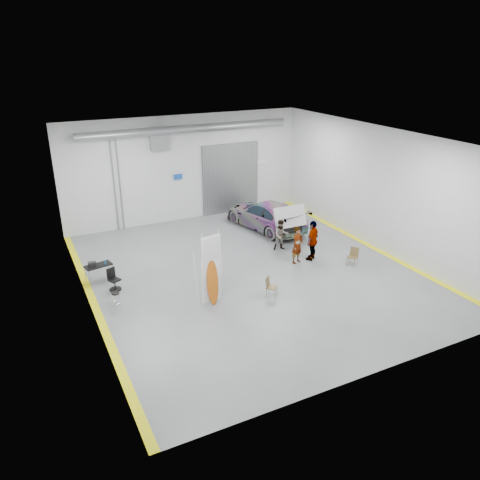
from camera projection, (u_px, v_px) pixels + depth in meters
name	position (u px, v px, depth m)	size (l,w,h in m)	color
ground	(250.00, 272.00, 21.11)	(16.00, 16.00, 0.00)	slate
room_shell	(233.00, 172.00, 21.49)	(14.02, 16.18, 6.01)	silver
sedan_car	(266.00, 215.00, 25.91)	(2.17, 5.32, 1.54)	silver
person_a	(297.00, 245.00, 21.71)	(0.66, 0.43, 1.80)	olive
person_b	(281.00, 235.00, 23.13)	(0.77, 0.59, 1.57)	slate
person_c	(313.00, 240.00, 21.99)	(1.14, 0.47, 1.97)	#9E6334
surfboard_display	(211.00, 276.00, 18.00)	(0.87, 0.32, 3.07)	white
folding_chair_near	(272.00, 291.00, 18.94)	(0.56, 0.63, 0.85)	brown
folding_chair_far	(352.00, 260.00, 21.62)	(0.55, 0.67, 0.87)	brown
shop_stool	(116.00, 300.00, 18.16)	(0.32, 0.32, 0.63)	black
work_table	(97.00, 265.00, 20.10)	(1.23, 0.78, 0.93)	gray
office_chair	(114.00, 280.00, 19.45)	(0.55, 0.58, 0.95)	black
trunk_lid	(289.00, 215.00, 23.61)	(1.80, 1.09, 0.04)	silver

